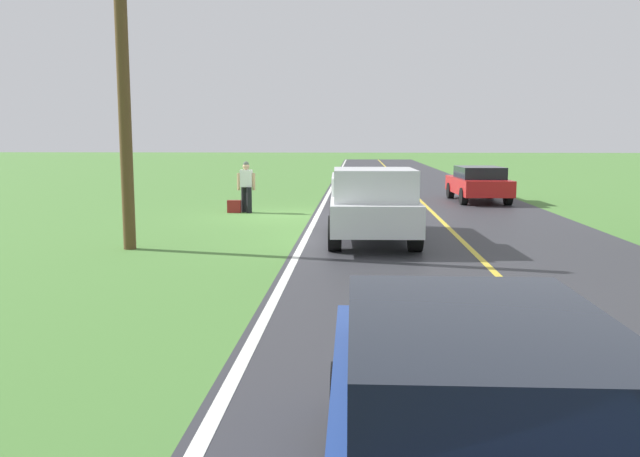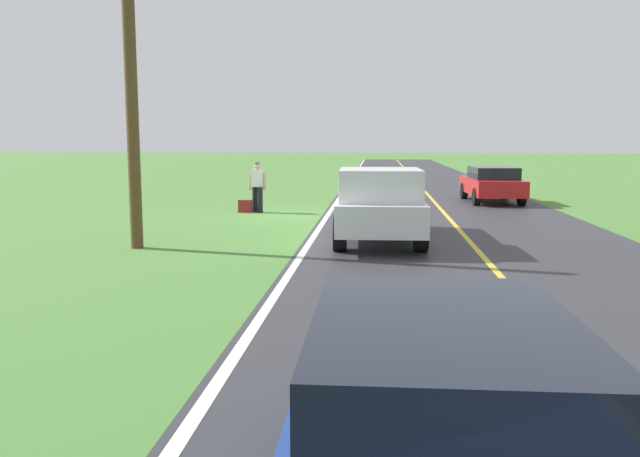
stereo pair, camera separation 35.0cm
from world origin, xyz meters
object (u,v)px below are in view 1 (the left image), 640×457
at_px(sedan_ahead_same_lane, 481,426).
at_px(utility_pole_roadside, 124,91).
at_px(suitcase_carried, 234,206).
at_px(pickup_truck_passing, 372,202).
at_px(hitchhiker_walking, 246,184).
at_px(sedan_near_oncoming, 478,183).

height_order(sedan_ahead_same_lane, utility_pole_roadside, utility_pole_roadside).
bearing_deg(utility_pole_roadside, suitcase_carried, -97.68).
bearing_deg(utility_pole_roadside, sedan_ahead_same_lane, 119.10).
distance_m(suitcase_carried, pickup_truck_passing, 7.62).
xyz_separation_m(hitchhiker_walking, pickup_truck_passing, (-4.13, 6.15, -0.01)).
xyz_separation_m(sedan_near_oncoming, sedan_ahead_same_lane, (4.11, 22.69, 0.00)).
relative_size(suitcase_carried, pickup_truck_passing, 0.08).
bearing_deg(pickup_truck_passing, suitcase_carried, -53.14).
xyz_separation_m(pickup_truck_passing, utility_pole_roadside, (5.56, 1.44, 2.58)).
bearing_deg(sedan_ahead_same_lane, pickup_truck_passing, -88.16).
bearing_deg(hitchhiker_walking, pickup_truck_passing, 123.88).
xyz_separation_m(suitcase_carried, utility_pole_roadside, (1.01, 7.51, 3.34)).
distance_m(suitcase_carried, utility_pole_roadside, 8.28).
bearing_deg(sedan_near_oncoming, pickup_truck_passing, 66.92).
bearing_deg(sedan_near_oncoming, hitchhiker_walking, 27.08).
bearing_deg(sedan_near_oncoming, sedan_ahead_same_lane, 79.73).
xyz_separation_m(pickup_truck_passing, sedan_ahead_same_lane, (-0.39, 12.13, -0.21)).
distance_m(hitchhiker_walking, sedan_ahead_same_lane, 18.83).
distance_m(hitchhiker_walking, sedan_near_oncoming, 9.69).
distance_m(hitchhiker_walking, pickup_truck_passing, 7.40).
bearing_deg(hitchhiker_walking, sedan_near_oncoming, -152.92).
xyz_separation_m(hitchhiker_walking, utility_pole_roadside, (1.43, 7.59, 2.57)).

